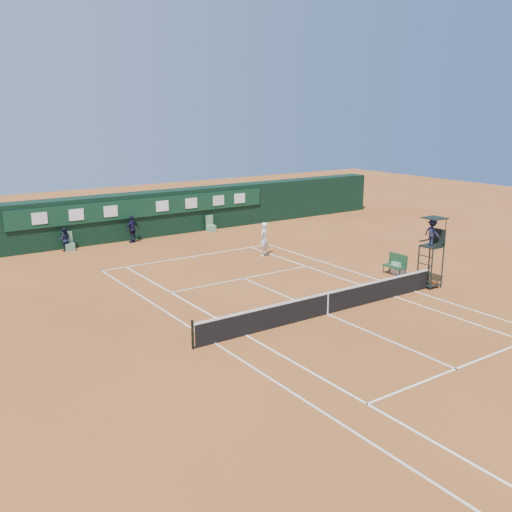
{
  "coord_description": "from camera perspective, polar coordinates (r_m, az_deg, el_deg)",
  "views": [
    {
      "loc": [
        -15.32,
        -16.95,
        8.3
      ],
      "look_at": [
        0.48,
        6.0,
        1.2
      ],
      "focal_mm": 40.0,
      "sensor_mm": 36.0,
      "label": 1
    }
  ],
  "objects": [
    {
      "name": "tennis_net",
      "position": [
        24.14,
        7.18,
        -4.65
      ],
      "size": [
        12.9,
        0.1,
        1.1
      ],
      "color": "black",
      "rests_on": "ground"
    },
    {
      "name": "back_wall",
      "position": [
        39.42,
        -11.18,
        4.11
      ],
      "size": [
        40.0,
        1.65,
        3.0
      ],
      "color": "black",
      "rests_on": "ground"
    },
    {
      "name": "court_lines",
      "position": [
        24.3,
        7.14,
        -5.77
      ],
      "size": [
        11.05,
        23.85,
        0.01
      ],
      "color": "white",
      "rests_on": "ground"
    },
    {
      "name": "tennis_ball",
      "position": [
        30.34,
        -4.93,
        -1.57
      ],
      "size": [
        0.06,
        0.06,
        0.06
      ],
      "primitive_type": "sphere",
      "color": "#ADC62E",
      "rests_on": "ground"
    },
    {
      "name": "umpire_chair",
      "position": [
        28.37,
        17.21,
        1.77
      ],
      "size": [
        0.96,
        0.95,
        3.42
      ],
      "color": "black",
      "rests_on": "ground"
    },
    {
      "name": "ball_kid_left",
      "position": [
        36.58,
        -18.6,
        1.58
      ],
      "size": [
        0.77,
        0.64,
        1.44
      ],
      "primitive_type": "imported",
      "rotation": [
        0.0,
        0.0,
        3.0
      ],
      "color": "black",
      "rests_on": "ground"
    },
    {
      "name": "ground",
      "position": [
        24.3,
        7.14,
        -5.79
      ],
      "size": [
        90.0,
        90.0,
        0.0
      ],
      "primitive_type": "plane",
      "color": "#A65927",
      "rests_on": "ground"
    },
    {
      "name": "linesman_chair_left",
      "position": [
        36.68,
        -18.17,
        1.01
      ],
      "size": [
        0.55,
        0.5,
        1.15
      ],
      "color": "#568464",
      "rests_on": "ground"
    },
    {
      "name": "linesman_chair_right",
      "position": [
        40.52,
        -4.54,
        2.89
      ],
      "size": [
        0.55,
        0.5,
        1.15
      ],
      "color": "#64996F",
      "rests_on": "ground"
    },
    {
      "name": "cooler",
      "position": [
        30.78,
        14.07,
        -1.16
      ],
      "size": [
        0.57,
        0.57,
        0.65
      ],
      "color": "silver",
      "rests_on": "ground"
    },
    {
      "name": "player_bench",
      "position": [
        30.54,
        13.84,
        -0.74
      ],
      "size": [
        0.56,
        1.2,
        1.1
      ],
      "color": "#183C23",
      "rests_on": "ground"
    },
    {
      "name": "tennis_bag",
      "position": [
        29.14,
        17.03,
        -2.61
      ],
      "size": [
        0.36,
        0.76,
        0.28
      ],
      "primitive_type": "cube",
      "rotation": [
        0.0,
        0.0,
        -0.05
      ],
      "color": "black",
      "rests_on": "ground"
    },
    {
      "name": "player",
      "position": [
        33.38,
        0.77,
        1.68
      ],
      "size": [
        0.88,
        0.82,
        2.02
      ],
      "primitive_type": "imported",
      "rotation": [
        0.0,
        0.0,
        3.74
      ],
      "color": "silver",
      "rests_on": "ground"
    },
    {
      "name": "ball_kid_right",
      "position": [
        37.77,
        -12.26,
        2.65
      ],
      "size": [
        1.13,
        0.75,
        1.78
      ],
      "primitive_type": "imported",
      "rotation": [
        0.0,
        0.0,
        3.47
      ],
      "color": "black",
      "rests_on": "ground"
    }
  ]
}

